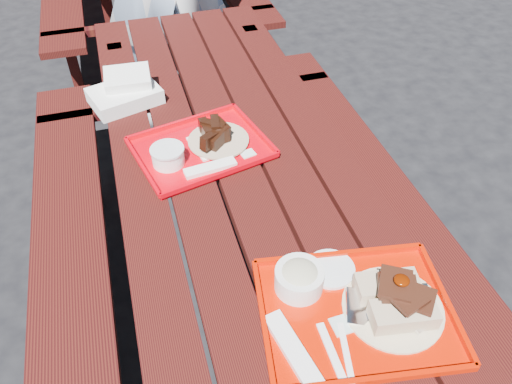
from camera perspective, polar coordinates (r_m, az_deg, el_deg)
ground at (r=2.08m, az=-1.21°, el=-13.84°), size 60.00×60.00×0.00m
picnic_table_near at (r=1.64m, az=-1.49°, el=-3.16°), size 1.41×2.40×0.75m
near_tray at (r=1.19m, az=11.16°, el=-11.97°), size 0.49×0.41×0.14m
far_tray at (r=1.59m, az=-6.45°, el=5.05°), size 0.46×0.39×0.07m
white_cloth at (r=1.88m, az=-14.68°, el=11.11°), size 0.27×0.23×0.10m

